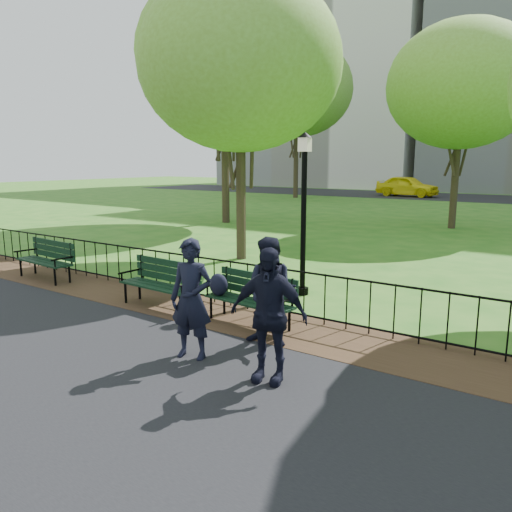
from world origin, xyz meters
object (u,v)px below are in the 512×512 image
Objects in this scene: park_bench_left_b at (48,256)px; taxi at (407,186)px; park_bench_main at (239,290)px; person_left at (191,299)px; lamppost at (304,208)px; tree_mid_w at (224,53)px; person_right at (268,315)px; park_bench_left_a at (162,278)px; tree_far_w at (297,89)px; tree_near_w at (240,64)px; person_mid at (271,292)px; tree_far_c at (462,85)px.

taxi reaches higher than park_bench_left_b.
person_left reaches higher than park_bench_main.
tree_mid_w is at bearing 135.30° from lamppost.
person_right is 0.36× the size of taxi.
park_bench_left_a is 0.16× the size of tree_far_w.
lamppost is 28.57m from tree_far_w.
tree_near_w is at bearing 144.30° from lamppost.
park_bench_left_b is 28.59m from tree_far_w.
tree_near_w is 8.79m from tree_mid_w.
tree_mid_w is 16.05m from tree_far_w.
park_bench_main is at bearing -54.01° from tree_near_w.
tree_near_w reaches higher than park_bench_main.
person_mid is at bearing -60.50° from tree_far_w.
tree_mid_w is 9.83m from tree_far_c.
tree_far_w is (-14.18, 26.29, 7.32)m from park_bench_main.
park_bench_left_a is 2.66m from person_left.
tree_near_w is (-1.62, 4.74, 4.73)m from park_bench_left_a.
tree_far_w reaches higher than tree_far_c.
taxi reaches higher than park_bench_main.
tree_far_w reaches higher than person_left.
park_bench_main is 1.75m from park_bench_left_a.
tree_mid_w is at bearing 110.46° from person_left.
park_bench_left_b is 0.16× the size of tree_far_w.
park_bench_left_a is 0.37× the size of taxi.
person_left is at bearing -53.69° from tree_mid_w.
tree_near_w is at bearing 131.33° from park_bench_main.
taxi is (-8.64, 32.86, -0.01)m from person_mid.
tree_far_c is 18.28m from tree_far_w.
park_bench_left_b is at bearing -174.80° from park_bench_main.
person_left is at bearing -62.46° from tree_far_w.
park_bench_main is 1.23m from person_mid.
person_left is at bearing -11.79° from park_bench_left_b.
lamppost is 0.44× the size of tree_near_w.
park_bench_main is at bearing 137.63° from person_mid.
person_mid is (15.21, -26.89, -7.06)m from tree_far_w.
tree_mid_w reaches higher than person_right.
park_bench_left_b is 1.05× the size of person_left.
person_left is (0.40, -3.88, -0.94)m from lamppost.
park_bench_main is 30.75m from tree_far_w.
park_bench_left_a is at bearing 128.25° from person_left.
tree_far_w is 32.28m from person_left.
tree_near_w is 24.33m from tree_far_w.
tree_far_c is at bearing 95.55° from park_bench_main.
lamppost is 4.01m from person_left.
tree_near_w is (-3.36, 2.41, 3.48)m from lamppost.
tree_far_w reaches higher than park_bench_left_a.
person_left is at bearing -88.47° from tree_far_c.
tree_near_w is 0.73× the size of tree_mid_w.
tree_far_c reaches higher than park_bench_left_b.
taxi is at bearing 108.60° from park_bench_main.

